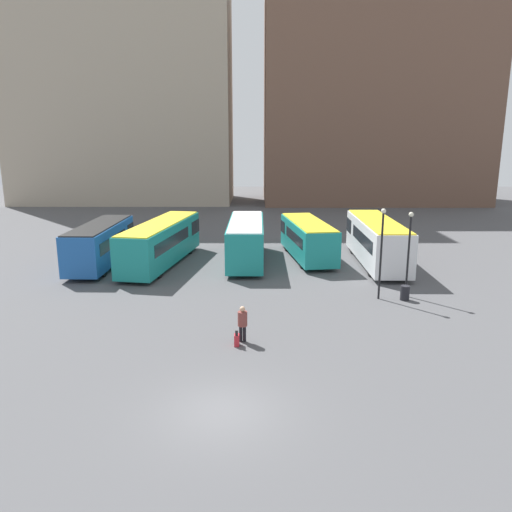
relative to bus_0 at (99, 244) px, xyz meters
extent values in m
plane|color=#4C4C4F|center=(10.04, -19.88, -1.67)|extent=(160.00, 160.00, 0.00)
cube|color=tan|center=(-7.51, 38.14, 17.96)|extent=(30.26, 12.93, 39.27)
cube|color=brown|center=(27.76, 38.14, 12.43)|extent=(30.60, 14.82, 28.20)
cube|color=#1E56A3|center=(0.00, -0.08, -0.02)|extent=(2.63, 9.18, 2.70)
cube|color=black|center=(0.08, 3.66, 0.32)|extent=(2.50, 1.74, 1.03)
cube|color=black|center=(-0.02, -0.90, 0.32)|extent=(2.59, 5.89, 0.81)
cube|color=black|center=(0.00, -0.08, 1.37)|extent=(2.43, 8.99, 0.08)
cylinder|color=black|center=(0.06, 2.75, -1.12)|extent=(2.35, 1.15, 1.10)
cylinder|color=black|center=(-0.06, -2.91, -1.12)|extent=(2.35, 1.15, 1.10)
cube|color=#19847F|center=(4.29, 0.48, -0.01)|extent=(4.30, 11.71, 2.78)
cube|color=black|center=(5.04, 5.12, 0.34)|extent=(2.84, 2.48, 1.06)
cube|color=black|center=(4.12, -0.54, 0.34)|extent=(3.67, 7.64, 0.83)
cube|color=yellow|center=(4.29, 0.48, 1.42)|extent=(4.07, 11.45, 0.08)
cylinder|color=black|center=(4.86, 3.99, -1.19)|extent=(2.52, 1.34, 0.97)
cylinder|color=black|center=(3.72, -3.02, -1.19)|extent=(2.52, 1.34, 0.97)
cube|color=#19847F|center=(10.48, 1.22, -0.01)|extent=(2.58, 10.11, 2.76)
cube|color=black|center=(10.51, 5.36, 0.34)|extent=(2.58, 1.87, 1.05)
cube|color=black|center=(10.48, 0.31, 0.34)|extent=(2.59, 6.48, 0.83)
cube|color=white|center=(10.48, 1.22, 1.42)|extent=(2.38, 9.91, 0.08)
cylinder|color=black|center=(10.50, 4.35, -1.16)|extent=(2.43, 1.04, 1.03)
cylinder|color=black|center=(10.46, -1.91, -1.16)|extent=(2.43, 1.04, 1.03)
cube|color=#19847F|center=(15.20, 2.32, -0.12)|extent=(3.70, 9.28, 2.52)
cube|color=black|center=(14.70, 5.98, 0.20)|extent=(2.75, 1.99, 0.96)
cube|color=black|center=(15.31, 1.51, 0.20)|extent=(3.29, 6.06, 0.76)
cube|color=yellow|center=(15.20, 2.32, 1.18)|extent=(3.48, 9.07, 0.08)
cylinder|color=black|center=(14.82, 5.09, -1.14)|extent=(2.53, 1.37, 1.05)
cylinder|color=black|center=(15.58, -0.45, -1.14)|extent=(2.53, 1.37, 1.05)
cube|color=silver|center=(20.08, 0.59, 0.07)|extent=(2.69, 10.93, 2.89)
cube|color=black|center=(20.13, 5.06, 0.43)|extent=(2.64, 2.03, 1.10)
cube|color=black|center=(20.07, -0.39, 0.43)|extent=(2.68, 7.01, 0.87)
cube|color=yellow|center=(20.08, 0.59, 1.55)|extent=(2.48, 10.71, 0.08)
cylinder|color=black|center=(20.12, 3.97, -1.14)|extent=(2.48, 1.08, 1.06)
cylinder|color=black|center=(20.05, -2.79, -1.14)|extent=(2.48, 1.08, 1.06)
cylinder|color=black|center=(10.52, -13.87, -1.28)|extent=(0.15, 0.15, 0.78)
cylinder|color=black|center=(10.69, -13.87, -1.28)|extent=(0.15, 0.15, 0.78)
cylinder|color=brown|center=(10.61, -13.87, -0.56)|extent=(0.44, 0.44, 0.67)
sphere|color=tan|center=(10.61, -13.87, -0.09)|extent=(0.25, 0.25, 0.25)
cube|color=#B7232D|center=(10.36, -14.32, -1.40)|extent=(0.23, 0.38, 0.53)
cube|color=black|center=(10.36, -14.45, -1.02)|extent=(0.12, 0.02, 0.24)
cylinder|color=black|center=(20.04, -7.13, 0.72)|extent=(0.12, 0.12, 4.78)
sphere|color=beige|center=(20.04, -7.13, 3.19)|extent=(0.28, 0.28, 0.28)
cylinder|color=black|center=(18.33, -7.62, 0.85)|extent=(0.12, 0.12, 5.04)
sphere|color=beige|center=(18.33, -7.62, 3.46)|extent=(0.28, 0.28, 0.28)
cylinder|color=black|center=(19.78, -7.85, -1.25)|extent=(0.52, 0.52, 0.85)
camera|label=1|loc=(11.22, -35.19, 7.45)|focal=35.00mm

